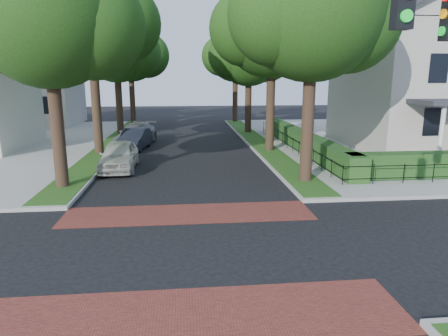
% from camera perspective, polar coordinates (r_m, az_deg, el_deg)
% --- Properties ---
extents(ground, '(120.00, 120.00, 0.00)m').
position_cam_1_polar(ground, '(11.70, -4.84, -11.71)').
color(ground, black).
rests_on(ground, ground).
extents(sidewalk_ne, '(30.00, 30.00, 0.15)m').
position_cam_1_polar(sidewalk_ne, '(35.86, 27.53, 3.71)').
color(sidewalk_ne, gray).
rests_on(sidewalk_ne, ground).
extents(crosswalk_far, '(9.00, 2.20, 0.01)m').
position_cam_1_polar(crosswalk_far, '(14.67, -5.06, -6.51)').
color(crosswalk_far, maroon).
rests_on(crosswalk_far, ground).
extents(crosswalk_near, '(9.00, 2.20, 0.01)m').
position_cam_1_polar(crosswalk_near, '(8.88, -4.45, -20.25)').
color(crosswalk_near, maroon).
rests_on(crosswalk_near, ground).
extents(grass_strip_ne, '(1.60, 29.80, 0.02)m').
position_cam_1_polar(grass_strip_ne, '(30.61, 4.69, 3.96)').
color(grass_strip_ne, '#204012').
rests_on(grass_strip_ne, sidewalk_ne).
extents(grass_strip_nw, '(1.60, 29.80, 0.02)m').
position_cam_1_polar(grass_strip_nw, '(30.58, -15.68, 3.51)').
color(grass_strip_nw, '#204012').
rests_on(grass_strip_nw, sidewalk_nw).
extents(tree_right_near, '(7.75, 6.67, 10.66)m').
position_cam_1_polar(tree_right_near, '(18.98, 12.67, 20.94)').
color(tree_right_near, black).
rests_on(tree_right_near, sidewalk_ne).
extents(tree_right_mid, '(8.25, 7.09, 11.22)m').
position_cam_1_polar(tree_right_mid, '(26.71, 7.06, 19.47)').
color(tree_right_mid, black).
rests_on(tree_right_mid, sidewalk_ne).
extents(tree_right_far, '(7.25, 6.23, 9.74)m').
position_cam_1_polar(tree_right_far, '(35.39, 3.68, 16.12)').
color(tree_right_far, black).
rests_on(tree_right_far, sidewalk_ne).
extents(tree_right_back, '(7.50, 6.45, 10.20)m').
position_cam_1_polar(tree_right_back, '(44.31, 1.73, 15.93)').
color(tree_right_back, black).
rests_on(tree_right_back, sidewalk_ne).
extents(tree_left_near, '(7.50, 6.45, 10.20)m').
position_cam_1_polar(tree_left_near, '(18.80, -23.43, 19.21)').
color(tree_left_near, black).
rests_on(tree_left_near, sidewalk_nw).
extents(tree_left_mid, '(8.00, 6.88, 11.48)m').
position_cam_1_polar(tree_left_mid, '(26.66, -18.24, 19.74)').
color(tree_left_mid, black).
rests_on(tree_left_mid, sidewalk_nw).
extents(tree_left_far, '(7.00, 6.02, 9.86)m').
position_cam_1_polar(tree_left_far, '(35.34, -14.96, 16.08)').
color(tree_left_far, black).
rests_on(tree_left_far, sidewalk_nw).
extents(tree_left_back, '(7.75, 6.66, 10.44)m').
position_cam_1_polar(tree_left_back, '(44.28, -13.10, 15.81)').
color(tree_left_back, black).
rests_on(tree_left_back, sidewalk_nw).
extents(hedge_main_road, '(1.00, 18.00, 1.20)m').
position_cam_1_polar(hedge_main_road, '(27.12, 11.07, 3.88)').
color(hedge_main_road, '#18461A').
rests_on(hedge_main_road, sidewalk_ne).
extents(fence_main_road, '(0.06, 18.00, 0.90)m').
position_cam_1_polar(fence_main_road, '(26.92, 9.43, 3.56)').
color(fence_main_road, black).
rests_on(fence_main_road, sidewalk_ne).
extents(house_victorian, '(13.00, 13.05, 12.48)m').
position_cam_1_polar(house_victorian, '(31.89, 28.63, 13.41)').
color(house_victorian, '#B3AFA1').
rests_on(house_victorian, sidewalk_ne).
extents(house_left_far, '(10.00, 9.00, 10.14)m').
position_cam_1_polar(house_left_far, '(45.34, -26.17, 11.78)').
color(house_left_far, '#B3AFA1').
rests_on(house_left_far, sidewalk_nw).
extents(parked_car_front, '(1.93, 4.59, 1.55)m').
position_cam_1_polar(parked_car_front, '(22.05, -14.78, 1.74)').
color(parked_car_front, beige).
rests_on(parked_car_front, ground).
extents(parked_car_middle, '(2.15, 4.52, 1.43)m').
position_cam_1_polar(parked_car_middle, '(28.15, -12.62, 4.06)').
color(parked_car_middle, black).
rests_on(parked_car_middle, ground).
extents(parked_car_rear, '(3.01, 5.61, 1.54)m').
position_cam_1_polar(parked_car_rear, '(30.03, -12.42, 4.71)').
color(parked_car_rear, slate).
rests_on(parked_car_rear, ground).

